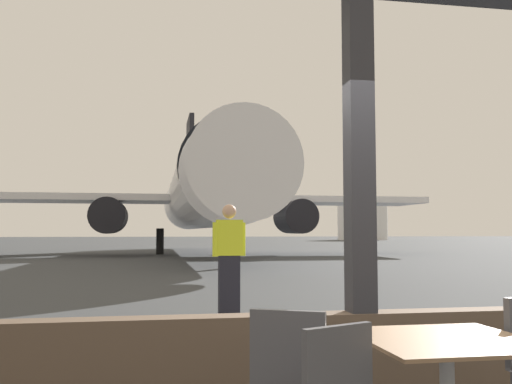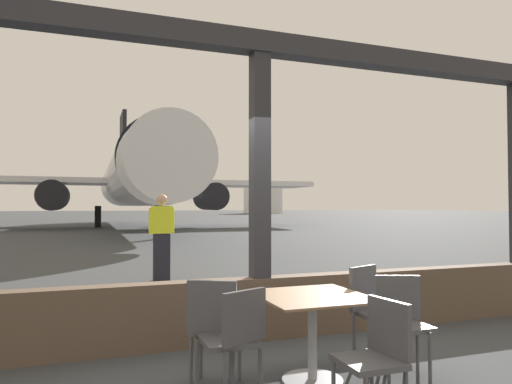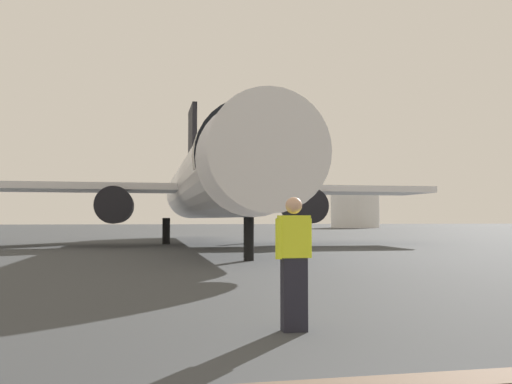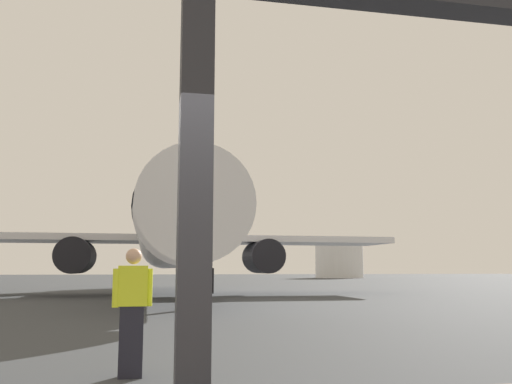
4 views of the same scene
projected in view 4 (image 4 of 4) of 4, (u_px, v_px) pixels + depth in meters
The scene contains 5 objects.
ground_plane at pixel (149, 288), 41.78m from camera, with size 220.00×220.00×0.00m, color #383A3D.
window_frame at pixel (193, 310), 3.15m from camera, with size 8.13×0.24×3.49m.
airplane at pixel (173, 234), 30.62m from camera, with size 25.97×30.47×10.41m.
ground_crew_worker at pixel (132, 310), 7.38m from camera, with size 0.54×0.26×1.74m.
fuel_storage_tank at pixel (339, 259), 90.82m from camera, with size 8.01×8.01×6.19m, color white.
Camera 4 is at (-0.28, -3.23, 1.45)m, focal length 37.76 mm.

